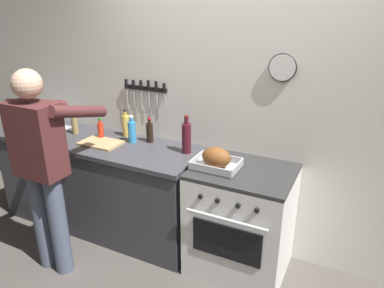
% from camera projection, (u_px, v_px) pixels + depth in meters
% --- Properties ---
extents(wall_back, '(6.00, 0.13, 2.60)m').
position_uv_depth(wall_back, '(235.00, 104.00, 2.96)').
color(wall_back, white).
rests_on(wall_back, ground).
extents(counter_block, '(2.03, 0.65, 0.90)m').
position_uv_depth(counter_block, '(100.00, 183.00, 3.47)').
color(counter_block, '#38383D').
rests_on(counter_block, ground).
extents(stove, '(0.76, 0.67, 0.90)m').
position_uv_depth(stove, '(240.00, 220.00, 2.88)').
color(stove, white).
rests_on(stove, ground).
extents(person_cook, '(0.51, 0.63, 1.66)m').
position_uv_depth(person_cook, '(43.00, 162.00, 2.72)').
color(person_cook, '#4C566B').
rests_on(person_cook, ground).
extents(roasting_pan, '(0.35, 0.26, 0.17)m').
position_uv_depth(roasting_pan, '(216.00, 159.00, 2.72)').
color(roasting_pan, '#B7B7BC').
rests_on(roasting_pan, stove).
extents(cutting_board, '(0.36, 0.24, 0.02)m').
position_uv_depth(cutting_board, '(101.00, 143.00, 3.21)').
color(cutting_board, tan).
rests_on(cutting_board, counter_block).
extents(bottle_wine_red, '(0.08, 0.08, 0.32)m').
position_uv_depth(bottle_wine_red, '(186.00, 137.00, 2.98)').
color(bottle_wine_red, '#47141E').
rests_on(bottle_wine_red, counter_block).
extents(bottle_vinegar, '(0.06, 0.06, 0.22)m').
position_uv_depth(bottle_vinegar, '(75.00, 125.00, 3.44)').
color(bottle_vinegar, '#997F4C').
rests_on(bottle_vinegar, counter_block).
extents(bottle_dish_soap, '(0.07, 0.07, 0.25)m').
position_uv_depth(bottle_dish_soap, '(132.00, 131.00, 3.22)').
color(bottle_dish_soap, '#338CCC').
rests_on(bottle_dish_soap, counter_block).
extents(bottle_soy_sauce, '(0.06, 0.06, 0.23)m').
position_uv_depth(bottle_soy_sauce, '(150.00, 132.00, 3.23)').
color(bottle_soy_sauce, black).
rests_on(bottle_soy_sauce, counter_block).
extents(bottle_cooking_oil, '(0.07, 0.07, 0.26)m').
position_uv_depth(bottle_cooking_oil, '(126.00, 125.00, 3.37)').
color(bottle_cooking_oil, gold).
rests_on(bottle_cooking_oil, counter_block).
extents(bottle_hot_sauce, '(0.05, 0.05, 0.20)m').
position_uv_depth(bottle_hot_sauce, '(101.00, 130.00, 3.31)').
color(bottle_hot_sauce, red).
rests_on(bottle_hot_sauce, counter_block).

